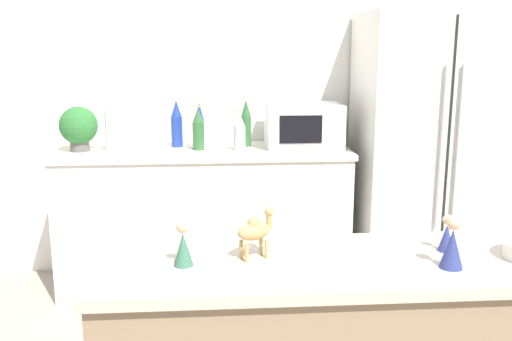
{
  "coord_description": "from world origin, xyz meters",
  "views": [
    {
      "loc": [
        -0.28,
        -1.22,
        1.57
      ],
      "look_at": [
        -0.09,
        1.39,
        1.0
      ],
      "focal_mm": 40.0,
      "sensor_mm": 36.0,
      "label": 1
    }
  ],
  "objects": [
    {
      "name": "wall_back",
      "position": [
        0.0,
        2.73,
        1.27
      ],
      "size": [
        8.0,
        0.06,
        2.55
      ],
      "color": "white",
      "rests_on": "ground_plane"
    },
    {
      "name": "back_counter",
      "position": [
        -0.35,
        2.4,
        0.46
      ],
      "size": [
        1.87,
        0.63,
        0.92
      ],
      "color": "white",
      "rests_on": "ground_plane"
    },
    {
      "name": "refrigerator",
      "position": [
        1.1,
        2.35,
        0.89
      ],
      "size": [
        0.89,
        0.7,
        1.78
      ],
      "color": "silver",
      "rests_on": "ground_plane"
    },
    {
      "name": "potted_plant",
      "position": [
        -1.12,
        2.36,
        1.08
      ],
      "size": [
        0.24,
        0.24,
        0.28
      ],
      "color": "#595451",
      "rests_on": "back_counter"
    },
    {
      "name": "paper_towel_roll",
      "position": [
        -0.9,
        2.34,
        1.05
      ],
      "size": [
        0.11,
        0.11,
        0.26
      ],
      "color": "white",
      "rests_on": "back_counter"
    },
    {
      "name": "microwave",
      "position": [
        0.29,
        2.42,
        1.06
      ],
      "size": [
        0.48,
        0.37,
        0.28
      ],
      "color": "white",
      "rests_on": "back_counter"
    },
    {
      "name": "back_bottle_0",
      "position": [
        -0.13,
        2.31,
        1.04
      ],
      "size": [
        0.08,
        0.08,
        0.25
      ],
      "color": "#B2B7BC",
      "rests_on": "back_counter"
    },
    {
      "name": "back_bottle_1",
      "position": [
        -0.38,
        2.44,
        1.07
      ],
      "size": [
        0.06,
        0.06,
        0.3
      ],
      "color": "navy",
      "rests_on": "back_counter"
    },
    {
      "name": "back_bottle_2",
      "position": [
        -0.38,
        2.36,
        1.06
      ],
      "size": [
        0.07,
        0.07,
        0.28
      ],
      "color": "#2D6033",
      "rests_on": "back_counter"
    },
    {
      "name": "back_bottle_3",
      "position": [
        -0.08,
        2.47,
        1.07
      ],
      "size": [
        0.07,
        0.07,
        0.32
      ],
      "color": "#2D6033",
      "rests_on": "back_counter"
    },
    {
      "name": "back_bottle_4",
      "position": [
        -0.53,
        2.48,
        1.07
      ],
      "size": [
        0.08,
        0.08,
        0.31
      ],
      "color": "navy",
      "rests_on": "back_counter"
    },
    {
      "name": "camel_figurine",
      "position": [
        -0.16,
        0.42,
        1.03
      ],
      "size": [
        0.12,
        0.1,
        0.16
      ],
      "color": "tan",
      "rests_on": "bar_counter"
    },
    {
      "name": "wise_man_figurine_blue",
      "position": [
        0.4,
        0.3,
        1.0
      ],
      "size": [
        0.07,
        0.07,
        0.16
      ],
      "color": "navy",
      "rests_on": "bar_counter"
    },
    {
      "name": "wise_man_figurine_crimson",
      "position": [
        0.44,
        0.43,
        0.99
      ],
      "size": [
        0.05,
        0.05,
        0.12
      ],
      "color": "navy",
      "rests_on": "bar_counter"
    },
    {
      "name": "wise_man_figurine_purple",
      "position": [
        -0.38,
        0.37,
        0.99
      ],
      "size": [
        0.06,
        0.06,
        0.14
      ],
      "color": "#33664C",
      "rests_on": "bar_counter"
    }
  ]
}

